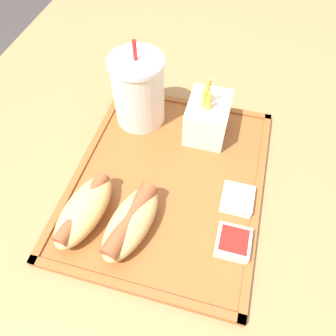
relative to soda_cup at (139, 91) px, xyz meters
name	(u,v)px	position (x,y,z in m)	size (l,w,h in m)	color
ground_plane	(171,295)	(-0.11, -0.09, -0.85)	(8.00, 8.00, 0.00)	#383333
dining_table	(171,256)	(-0.11, -0.09, -0.46)	(1.49, 0.95, 0.78)	olive
food_tray	(168,180)	(-0.13, -0.09, -0.07)	(0.39, 0.31, 0.01)	brown
soda_cup	(139,91)	(0.00, 0.00, 0.00)	(0.10, 0.10, 0.17)	silver
hot_dog_far	(84,210)	(-0.23, 0.01, -0.04)	(0.14, 0.08, 0.05)	tan
hot_dog_near	(131,222)	(-0.23, -0.06, -0.04)	(0.14, 0.08, 0.05)	tan
fries_carton	(207,117)	(0.00, -0.13, -0.03)	(0.09, 0.07, 0.13)	silver
sauce_cup_mayo	(237,199)	(-0.14, -0.21, -0.05)	(0.05, 0.05, 0.02)	silver
sauce_cup_ketchup	(233,242)	(-0.21, -0.21, -0.05)	(0.05, 0.05, 0.02)	silver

